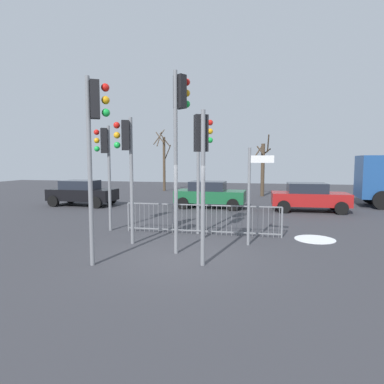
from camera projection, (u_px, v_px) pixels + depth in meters
The scene contains 15 objects.
ground_plane at pixel (182, 257), 9.01m from camera, with size 60.00×60.00×0.00m, color #38383D.
traffic_light_mid_right at pixel (126, 152), 10.16m from camera, with size 0.52×0.41×3.94m.
traffic_light_foreground_left at pixel (95, 129), 8.03m from camera, with size 0.52×0.42×4.64m.
traffic_light_mid_left at pixel (201, 153), 8.17m from camera, with size 0.41×0.52×3.84m.
traffic_light_rear_left at pixel (202, 148), 11.55m from camera, with size 0.57×0.34×4.18m.
traffic_light_foreground_right at pixel (105, 154), 12.12m from camera, with size 0.51×0.42×3.89m.
traffic_light_rear_right at pixel (179, 122), 9.11m from camera, with size 0.43×0.50×5.05m.
direction_sign_post at pixel (251, 191), 10.11m from camera, with size 0.78×0.20×3.01m.
pedestrian_guard_railing at pixel (202, 219), 11.73m from camera, with size 5.60×0.13×1.07m.
car_red_near at pixel (309, 197), 17.02m from camera, with size 3.85×2.03×1.47m.
car_black_far at pixel (82, 192), 19.22m from camera, with size 3.82×1.97×1.47m.
car_green_mid at pixel (210, 194), 18.31m from camera, with size 3.84×2.00×1.47m.
bare_tree_left at pixel (263, 167), 24.11m from camera, with size 1.29×1.19×4.48m.
bare_tree_centre at pixel (164, 160), 28.37m from camera, with size 1.53×1.59×5.33m.
snow_patch_kerb at pixel (315, 239), 10.99m from camera, with size 1.32×1.32×0.01m, color white.
Camera 1 is at (2.18, -8.53, 2.62)m, focal length 30.91 mm.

